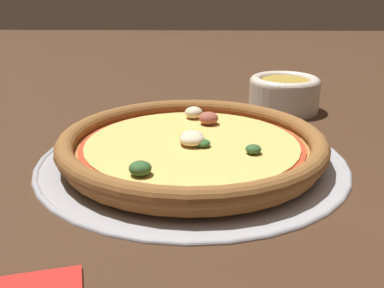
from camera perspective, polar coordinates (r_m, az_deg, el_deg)
name	(u,v)px	position (r m, az deg, el deg)	size (l,w,h in m)	color
ground_plane	(192,161)	(0.58, 0.00, -2.15)	(3.00, 3.00, 0.00)	#3D2616
pizza_tray	(192,158)	(0.58, 0.00, -1.85)	(0.39, 0.39, 0.01)	#9E9EA3
pizza	(192,144)	(0.57, 0.00, 0.03)	(0.34, 0.34, 0.04)	#A86B33
bowl_near	(284,92)	(0.81, 11.62, 6.46)	(0.12, 0.12, 0.06)	beige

